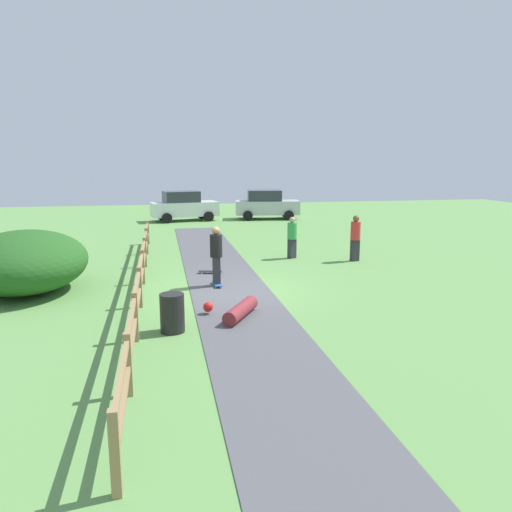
{
  "coord_description": "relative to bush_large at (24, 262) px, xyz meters",
  "views": [
    {
      "loc": [
        -1.98,
        -14.35,
        3.89
      ],
      "look_at": [
        0.84,
        0.13,
        1.0
      ],
      "focal_mm": 34.54,
      "sensor_mm": 36.0,
      "label": 1
    }
  ],
  "objects": [
    {
      "name": "parked_car_white",
      "position": [
        5.51,
        16.75,
        0.04
      ],
      "size": [
        4.44,
        2.58,
        1.92
      ],
      "color": "silver",
      "rests_on": "ground_plane"
    },
    {
      "name": "trash_bin",
      "position": [
        4.2,
        -4.4,
        -0.47
      ],
      "size": [
        0.56,
        0.56,
        0.9
      ],
      "primitive_type": "cylinder",
      "color": "black",
      "rests_on": "ground_plane"
    },
    {
      "name": "bush_large",
      "position": [
        0.0,
        0.0,
        0.0
      ],
      "size": [
        3.6,
        4.32,
        1.84
      ],
      "primitive_type": "ellipsoid",
      "color": "#23561E",
      "rests_on": "ground_plane"
    },
    {
      "name": "skater_fallen",
      "position": [
        5.84,
        -3.69,
        -0.72
      ],
      "size": [
        1.45,
        1.52,
        0.36
      ],
      "color": "maroon",
      "rests_on": "asphalt_path"
    },
    {
      "name": "skateboard_loose",
      "position": [
        5.64,
        1.27,
        -0.83
      ],
      "size": [
        0.82,
        0.35,
        0.08
      ],
      "color": "black",
      "rests_on": "asphalt_path"
    },
    {
      "name": "skater_riding",
      "position": [
        5.67,
        -0.45,
        0.14
      ],
      "size": [
        0.4,
        0.81,
        1.86
      ],
      "color": "#265999",
      "rests_on": "asphalt_path"
    },
    {
      "name": "parked_car_silver",
      "position": [
        10.99,
        16.77,
        0.04
      ],
      "size": [
        4.38,
        2.39,
        1.92
      ],
      "color": "#B7B7BC",
      "rests_on": "ground_plane"
    },
    {
      "name": "bystander_green",
      "position": [
        9.15,
        3.44,
        -0.0
      ],
      "size": [
        0.52,
        0.52,
        1.67
      ],
      "color": "#2D2D33",
      "rests_on": "ground_plane"
    },
    {
      "name": "wooden_fence",
      "position": [
        3.4,
        -1.0,
        -0.25
      ],
      "size": [
        0.12,
        18.12,
        1.1
      ],
      "color": "#997A51",
      "rests_on": "ground_plane"
    },
    {
      "name": "ground_plane",
      "position": [
        6.0,
        -1.0,
        -0.92
      ],
      "size": [
        60.0,
        60.0,
        0.0
      ],
      "primitive_type": "plane",
      "color": "#60934C"
    },
    {
      "name": "bystander_red",
      "position": [
        11.42,
        2.43,
        0.07
      ],
      "size": [
        0.46,
        0.46,
        1.79
      ],
      "color": "#2D2D33",
      "rests_on": "ground_plane"
    },
    {
      "name": "asphalt_path",
      "position": [
        6.0,
        -1.0,
        -0.91
      ],
      "size": [
        2.4,
        28.0,
        0.02
      ],
      "primitive_type": "cube",
      "color": "#515156",
      "rests_on": "ground_plane"
    }
  ]
}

